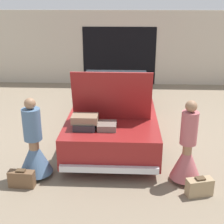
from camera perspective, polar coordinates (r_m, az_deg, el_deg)
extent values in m
plane|color=#7F705B|center=(8.27, 0.47, -2.83)|extent=(40.00, 40.00, 0.00)
cube|color=beige|center=(12.25, 1.35, 11.61)|extent=(12.00, 0.12, 2.80)
cube|color=black|center=(12.23, 1.33, 10.17)|extent=(2.80, 0.02, 2.20)
cube|color=maroon|center=(8.09, 0.48, 0.39)|extent=(1.93, 5.14, 0.63)
cube|color=#1E2328|center=(8.21, 0.58, 4.78)|extent=(1.70, 1.65, 0.49)
cylinder|color=black|center=(9.72, -4.43, 2.85)|extent=(0.18, 0.69, 0.69)
cylinder|color=black|center=(9.66, 6.17, 2.69)|extent=(0.18, 0.69, 0.69)
cylinder|color=black|center=(6.82, -7.60, -5.08)|extent=(0.18, 0.69, 0.69)
cylinder|color=black|center=(6.74, 7.59, -5.39)|extent=(0.18, 0.69, 0.69)
cube|color=silver|center=(5.81, -0.57, -10.42)|extent=(1.83, 0.10, 0.12)
cube|color=maroon|center=(6.38, -0.05, 2.85)|extent=(1.64, 0.25, 1.06)
cube|color=#2D2D33|center=(6.17, -4.97, -2.45)|extent=(0.43, 0.41, 0.13)
cube|color=#75665B|center=(6.12, -0.91, -2.55)|extent=(0.36, 0.39, 0.12)
cube|color=#8C7259|center=(6.11, -5.00, -1.24)|extent=(0.51, 0.34, 0.15)
cylinder|color=#997051|center=(6.17, -13.89, -8.08)|extent=(0.19, 0.19, 0.76)
cone|color=slate|center=(6.15, -13.92, -7.76)|extent=(0.64, 0.64, 0.68)
cylinder|color=slate|center=(5.88, -14.44, -2.21)|extent=(0.34, 0.34, 0.60)
sphere|color=#997051|center=(5.74, -14.79, 1.52)|extent=(0.21, 0.21, 0.21)
cylinder|color=#997051|center=(5.98, 13.39, -8.95)|extent=(0.17, 0.17, 0.77)
cone|color=#B25B60|center=(5.96, 13.42, -8.63)|extent=(0.57, 0.57, 0.69)
cylinder|color=#B25B60|center=(5.68, 13.95, -2.87)|extent=(0.30, 0.30, 0.61)
sphere|color=#997051|center=(5.54, 14.30, 1.02)|extent=(0.21, 0.21, 0.21)
cube|color=brown|center=(5.99, -16.18, -11.67)|extent=(0.48, 0.19, 0.31)
cube|color=#4C3823|center=(5.91, -16.35, -10.22)|extent=(0.17, 0.11, 0.02)
cube|color=#9E8460|center=(5.75, 15.68, -13.08)|extent=(0.49, 0.30, 0.31)
cube|color=#4C3823|center=(5.66, 15.85, -11.57)|extent=(0.18, 0.15, 0.02)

